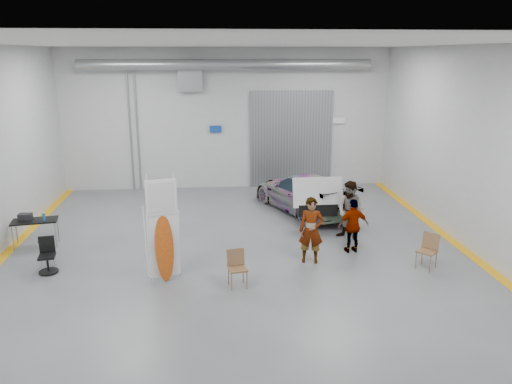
{
  "coord_description": "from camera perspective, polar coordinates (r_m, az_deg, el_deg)",
  "views": [
    {
      "loc": [
        -0.71,
        -13.48,
        5.76
      ],
      "look_at": [
        0.68,
        1.68,
        1.5
      ],
      "focal_mm": 35.0,
      "sensor_mm": 36.0,
      "label": 1
    }
  ],
  "objects": [
    {
      "name": "ground",
      "position": [
        14.68,
        -2.06,
        -7.48
      ],
      "size": [
        16.0,
        16.0,
        0.0
      ],
      "primitive_type": "plane",
      "color": "#57595D",
      "rests_on": "ground"
    },
    {
      "name": "room_shell",
      "position": [
        15.82,
        -1.79,
        9.52
      ],
      "size": [
        14.02,
        16.18,
        6.01
      ],
      "color": "#AFB1B3",
      "rests_on": "ground"
    },
    {
      "name": "sedan_car",
      "position": [
        18.76,
        5.46,
        -0.07
      ],
      "size": [
        3.69,
        5.26,
        1.41
      ],
      "primitive_type": "imported",
      "rotation": [
        0.0,
        0.0,
        3.53
      ],
      "color": "silver",
      "rests_on": "ground"
    },
    {
      "name": "person_a",
      "position": [
        14.12,
        6.33,
        -4.38
      ],
      "size": [
        0.77,
        0.59,
        1.9
      ],
      "primitive_type": "imported",
      "rotation": [
        0.0,
        0.0,
        -0.21
      ],
      "color": "#997853",
      "rests_on": "ground"
    },
    {
      "name": "person_b",
      "position": [
        16.02,
        10.77,
        -2.12
      ],
      "size": [
        1.17,
        1.16,
        1.9
      ],
      "primitive_type": "imported",
      "rotation": [
        0.0,
        0.0,
        -0.75
      ],
      "color": "slate",
      "rests_on": "ground"
    },
    {
      "name": "person_c",
      "position": [
        15.06,
        11.05,
        -3.81
      ],
      "size": [
        0.99,
        0.5,
        1.64
      ],
      "primitive_type": "imported",
      "rotation": [
        0.0,
        0.0,
        3.26
      ],
      "color": "brown",
      "rests_on": "ground"
    },
    {
      "name": "surfboard_display",
      "position": [
        13.06,
        -10.81,
        -5.24
      ],
      "size": [
        0.79,
        0.39,
        2.89
      ],
      "rotation": [
        0.0,
        0.0,
        0.3
      ],
      "color": "white",
      "rests_on": "ground"
    },
    {
      "name": "folding_chair_near",
      "position": [
        12.85,
        -2.13,
        -9.53
      ],
      "size": [
        0.52,
        0.54,
        0.95
      ],
      "rotation": [
        0.0,
        0.0,
        0.17
      ],
      "color": "brown",
      "rests_on": "ground"
    },
    {
      "name": "folding_chair_far",
      "position": [
        14.63,
        18.85,
        -7.14
      ],
      "size": [
        0.65,
        0.74,
        0.98
      ],
      "rotation": [
        0.0,
        0.0,
        -0.82
      ],
      "color": "brown",
      "rests_on": "ground"
    },
    {
      "name": "shop_stool",
      "position": [
        15.11,
        -22.81,
        -6.48
      ],
      "size": [
        0.4,
        0.4,
        0.78
      ],
      "rotation": [
        0.0,
        0.0,
        0.16
      ],
      "color": "black",
      "rests_on": "ground"
    },
    {
      "name": "work_table",
      "position": [
        16.7,
        -24.22,
        -2.96
      ],
      "size": [
        1.41,
        0.86,
        1.08
      ],
      "rotation": [
        0.0,
        0.0,
        0.16
      ],
      "color": "gray",
      "rests_on": "ground"
    },
    {
      "name": "office_chair",
      "position": [
        14.72,
        -22.69,
        -6.9
      ],
      "size": [
        0.52,
        0.52,
        0.97
      ],
      "rotation": [
        0.0,
        0.0,
        0.15
      ],
      "color": "black",
      "rests_on": "ground"
    },
    {
      "name": "trunk_lid",
      "position": [
        16.5,
        6.91,
        0.31
      ],
      "size": [
        1.65,
        1.0,
        0.04
      ],
      "primitive_type": "cube",
      "color": "silver",
      "rests_on": "sedan_car"
    }
  ]
}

